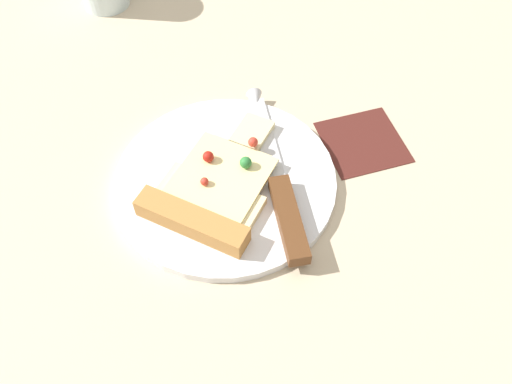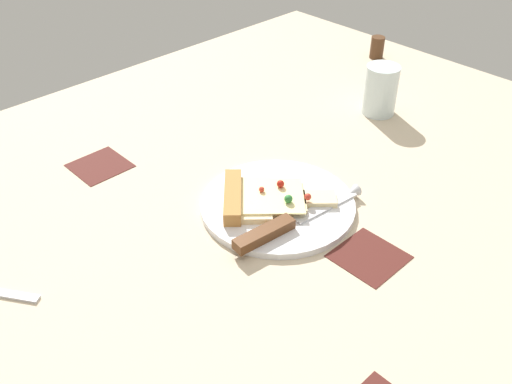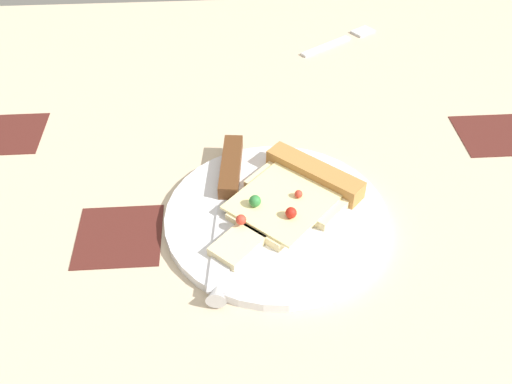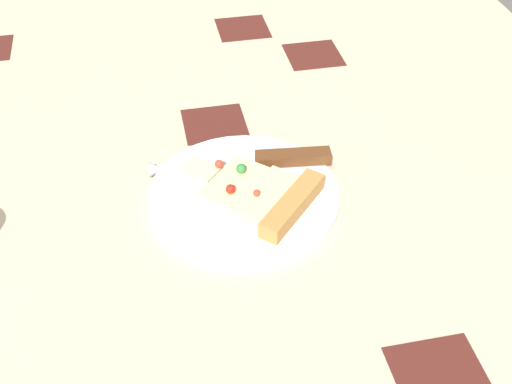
# 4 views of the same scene
# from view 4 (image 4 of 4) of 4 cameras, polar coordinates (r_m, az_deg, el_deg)

# --- Properties ---
(ground_plane) EXTENTS (1.29, 1.29, 0.03)m
(ground_plane) POSITION_cam_4_polar(r_m,az_deg,el_deg) (0.87, -5.18, -0.32)
(ground_plane) COLOR #C6B293
(ground_plane) RESTS_ON ground
(plate) EXTENTS (0.24, 0.24, 0.01)m
(plate) POSITION_cam_4_polar(r_m,az_deg,el_deg) (0.83, -1.06, -0.29)
(plate) COLOR silver
(plate) RESTS_ON ground_plane
(pizza_slice) EXTENTS (0.18, 0.18, 0.03)m
(pizza_slice) POSITION_cam_4_polar(r_m,az_deg,el_deg) (0.81, 0.45, -0.20)
(pizza_slice) COLOR beige
(pizza_slice) RESTS_ON plate
(knife) EXTENTS (0.05, 0.24, 0.02)m
(knife) POSITION_cam_4_polar(r_m,az_deg,el_deg) (0.87, 0.24, 2.75)
(knife) COLOR silver
(knife) RESTS_ON plate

